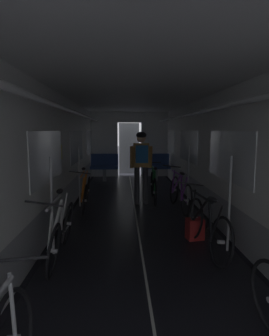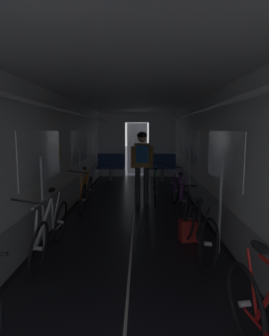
% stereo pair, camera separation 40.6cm
% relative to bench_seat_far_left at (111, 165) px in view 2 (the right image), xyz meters
% --- Properties ---
extents(train_car_shell, '(3.14, 12.34, 2.57)m').
position_rel_bench_seat_far_left_xyz_m(train_car_shell, '(0.90, -4.47, 1.13)').
color(train_car_shell, black).
rests_on(train_car_shell, ground).
extents(bench_seat_far_left, '(0.98, 0.51, 0.95)m').
position_rel_bench_seat_far_left_xyz_m(bench_seat_far_left, '(0.00, 0.00, 0.00)').
color(bench_seat_far_left, gray).
rests_on(bench_seat_far_left, ground).
extents(bench_seat_far_right, '(0.98, 0.51, 0.95)m').
position_rel_bench_seat_far_left_xyz_m(bench_seat_far_right, '(1.80, 0.00, 0.00)').
color(bench_seat_far_right, gray).
rests_on(bench_seat_far_right, ground).
extents(bicycle_purple, '(0.45, 1.69, 0.95)m').
position_rel_bench_seat_far_left_xyz_m(bicycle_purple, '(1.90, -3.74, -0.19)').
color(bicycle_purple, black).
rests_on(bicycle_purple, ground).
extents(bicycle_black, '(0.49, 1.70, 0.96)m').
position_rel_bench_seat_far_left_xyz_m(bicycle_black, '(1.85, -5.96, -0.19)').
color(bicycle_black, black).
rests_on(bicycle_black, ground).
extents(bicycle_white, '(0.44, 1.69, 0.96)m').
position_rel_bench_seat_far_left_xyz_m(bicycle_white, '(-0.22, -6.12, -0.19)').
color(bicycle_white, black).
rests_on(bicycle_white, ground).
extents(bicycle_orange, '(0.44, 1.69, 0.96)m').
position_rel_bench_seat_far_left_xyz_m(bicycle_orange, '(-0.19, -3.65, -0.19)').
color(bicycle_orange, black).
rests_on(bicycle_orange, ground).
extents(person_cyclist_aisle, '(0.53, 0.39, 1.73)m').
position_rel_bench_seat_far_left_xyz_m(person_cyclist_aisle, '(1.07, -3.25, 0.50)').
color(person_cyclist_aisle, '#2D2D33').
rests_on(person_cyclist_aisle, ground).
extents(bicycle_green_in_aisle, '(0.44, 1.69, 0.94)m').
position_rel_bench_seat_far_left_xyz_m(bicycle_green_in_aisle, '(1.40, -2.98, -0.18)').
color(bicycle_green_in_aisle, black).
rests_on(bicycle_green_in_aisle, ground).
extents(backpack_on_floor, '(0.29, 0.24, 0.34)m').
position_rel_bench_seat_far_left_xyz_m(backpack_on_floor, '(1.80, -5.51, -0.40)').
color(backpack_on_floor, maroon).
rests_on(backpack_on_floor, ground).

